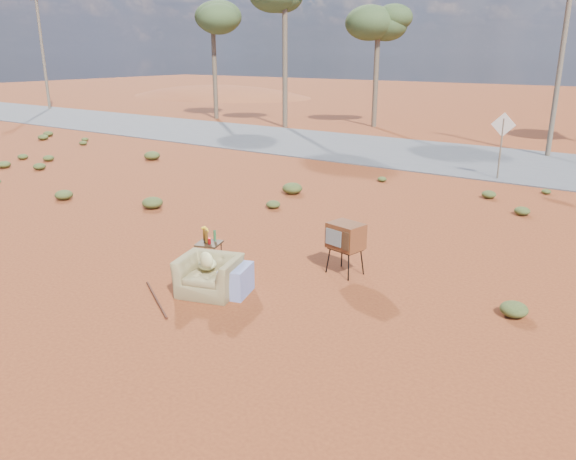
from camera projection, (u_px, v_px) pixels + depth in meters
The scene contains 13 objects.
ground at pixel (227, 289), 10.05m from camera, with size 140.00×140.00×0.00m, color brown.
highway at pixel (479, 160), 21.79m from camera, with size 140.00×7.00×0.04m, color #565659.
dirt_mound at pixel (220, 96), 52.94m from camera, with size 26.00×18.00×2.00m, color brown.
armchair at pixel (214, 271), 9.76m from camera, with size 1.31×1.07×0.89m.
tv_unit at pixel (346, 237), 10.52m from camera, with size 0.71×0.62×1.00m.
side_table at pixel (208, 241), 10.60m from camera, with size 0.55×0.55×0.88m.
rusty_bar at pixel (156, 299), 9.59m from camera, with size 0.04×0.04×1.57m, color #451D12.
road_sign at pixel (502, 134), 18.18m from camera, with size 0.78×0.06×2.19m.
eucalyptus_far_left at pixel (213, 18), 33.66m from camera, with size 3.20×3.20×7.10m.
eucalyptus_near_left at pixel (378, 24), 29.96m from camera, with size 3.20×3.20×6.60m.
utility_pole_west at pixel (42, 50), 39.83m from camera, with size 1.40×0.20×8.00m.
utility_pole_center at pixel (563, 49), 21.41m from camera, with size 1.40×0.20×8.00m.
scrub_patch at pixel (317, 217), 13.90m from camera, with size 17.49×8.07×0.33m.
Camera 1 is at (6.17, -6.98, 4.06)m, focal length 35.00 mm.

